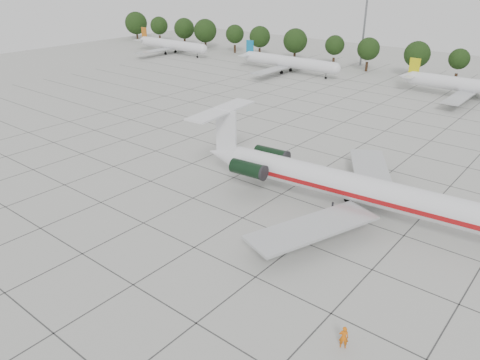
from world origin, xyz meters
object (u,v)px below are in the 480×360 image
at_px(ground_crew, 344,337).
at_px(floodlight_mast, 366,13).
at_px(bg_airliner_a, 172,45).
at_px(main_airliner, 347,185).
at_px(bg_airliner_b, 289,62).
at_px(bg_airliner_c, 474,87).

xyz_separation_m(ground_crew, floodlight_mast, (-48.55, 102.80, 13.29)).
bearing_deg(ground_crew, bg_airliner_a, -64.93).
relative_size(main_airliner, bg_airliner_b, 1.47).
bearing_deg(bg_airliner_a, bg_airliner_b, -0.92).
bearing_deg(bg_airliner_b, bg_airliner_a, 179.08).
xyz_separation_m(main_airliner, bg_airliner_a, (-94.56, 61.38, -0.52)).
relative_size(ground_crew, bg_airliner_c, 0.07).
relative_size(bg_airliner_b, bg_airliner_c, 1.00).
distance_m(main_airliner, bg_airliner_c, 62.77).
relative_size(bg_airliner_a, floodlight_mast, 1.11).
xyz_separation_m(main_airliner, floodlight_mast, (-38.44, 83.10, 10.85)).
bearing_deg(bg_airliner_c, floodlight_mast, 150.43).
xyz_separation_m(bg_airliner_b, bg_airliner_c, (45.99, 2.08, 0.00)).
bearing_deg(bg_airliner_a, ground_crew, -37.76).
bearing_deg(bg_airliner_a, floodlight_mast, 21.16).
relative_size(ground_crew, bg_airliner_a, 0.07).
distance_m(ground_crew, floodlight_mast, 114.46).
bearing_deg(bg_airliner_a, bg_airliner_c, 0.83).
height_order(bg_airliner_b, floodlight_mast, floodlight_mast).
bearing_deg(bg_airliner_b, main_airliner, -51.34).
height_order(main_airliner, bg_airliner_a, main_airliner).
bearing_deg(bg_airliner_c, ground_crew, -81.28).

